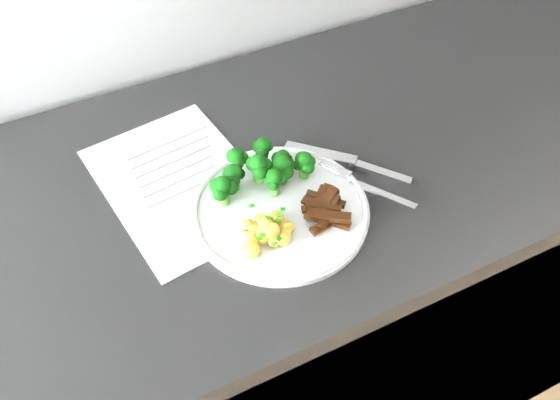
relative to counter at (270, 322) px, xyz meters
name	(u,v)px	position (x,y,z in m)	size (l,w,h in m)	color
counter	(270,322)	(0.00, 0.00, 0.00)	(2.45, 0.61, 0.92)	black
recipe_paper	(181,183)	(-0.13, 0.04, 0.46)	(0.26, 0.34, 0.00)	white
plate	(280,210)	(-0.02, -0.08, 0.47)	(0.27, 0.27, 0.02)	white
broccoli	(262,169)	(-0.02, -0.02, 0.50)	(0.17, 0.10, 0.06)	#356A1C
potatoes	(265,230)	(-0.06, -0.12, 0.49)	(0.09, 0.08, 0.04)	gold
beef_strips	(325,207)	(0.04, -0.12, 0.48)	(0.08, 0.10, 0.02)	black
fork	(369,187)	(0.12, -0.11, 0.48)	(0.09, 0.15, 0.02)	silver
knife	(363,167)	(0.14, -0.06, 0.47)	(0.15, 0.17, 0.02)	silver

